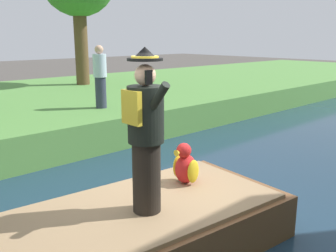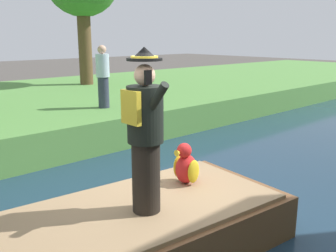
# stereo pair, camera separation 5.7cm
# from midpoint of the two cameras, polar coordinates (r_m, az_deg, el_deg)

# --- Properties ---
(ground_plane) EXTENTS (80.00, 80.00, 0.00)m
(ground_plane) POSITION_cam_midpoint_polar(r_m,az_deg,el_deg) (5.25, 1.86, -16.97)
(ground_plane) COLOR #4C4742
(canal_water) EXTENTS (7.10, 48.00, 0.10)m
(canal_water) POSITION_cam_midpoint_polar(r_m,az_deg,el_deg) (5.22, 1.87, -16.50)
(canal_water) COLOR #1E384C
(canal_water) RESTS_ON ground
(boat) EXTENTS (2.21, 4.36, 0.61)m
(boat) POSITION_cam_midpoint_polar(r_m,az_deg,el_deg) (4.54, -6.92, -16.45)
(boat) COLOR brown
(boat) RESTS_ON canal_water
(person_pirate) EXTENTS (0.61, 0.42, 1.85)m
(person_pirate) POSITION_cam_midpoint_polar(r_m,az_deg,el_deg) (4.09, -3.10, -1.04)
(person_pirate) COLOR black
(person_pirate) RESTS_ON boat
(parrot_plush) EXTENTS (0.36, 0.35, 0.57)m
(parrot_plush) POSITION_cam_midpoint_polar(r_m,az_deg,el_deg) (5.09, 3.06, -6.10)
(parrot_plush) COLOR red
(parrot_plush) RESTS_ON boat
(person_bystander) EXTENTS (0.34, 0.34, 1.60)m
(person_bystander) POSITION_cam_midpoint_polar(r_m,az_deg,el_deg) (9.77, -9.75, 7.48)
(person_bystander) COLOR #33384C
(person_bystander) RESTS_ON grass_bank_near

